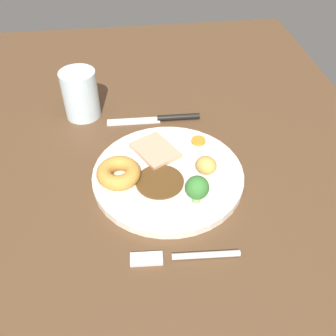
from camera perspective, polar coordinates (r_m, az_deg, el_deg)
name	(u,v)px	position (r cm, az deg, el deg)	size (l,w,h in cm)	color
dining_table	(161,172)	(67.91, -1.13, -0.61)	(120.00, 84.00, 3.60)	brown
dinner_plate	(168,175)	(63.71, 0.00, -1.11)	(25.23, 25.23, 1.40)	silver
gravy_pool	(160,182)	(61.50, -1.25, -2.04)	(7.85, 7.85, 0.30)	#563819
meat_slice_main	(155,150)	(66.84, -1.92, 2.67)	(7.98, 6.00, 0.80)	tan
yorkshire_pudding	(119,173)	(61.87, -7.43, -0.73)	(7.18, 7.18, 2.49)	#C68938
roast_potato_left	(206,165)	(62.67, 5.73, 0.43)	(3.52, 3.20, 2.93)	tan
carrot_coin_front	(198,141)	(69.27, 4.57, 4.08)	(2.58, 2.58, 0.51)	orange
broccoli_floret	(197,188)	(56.88, 4.39, -3.02)	(3.66, 3.66, 4.79)	#8CB766
fork	(182,257)	(53.87, 2.05, -13.14)	(2.37, 15.31, 0.90)	silver
knife	(162,119)	(76.55, -0.91, 7.41)	(2.00, 18.53, 1.20)	black
water_glass	(80,94)	(77.72, -13.01, 10.72)	(6.97, 6.97, 9.64)	silver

